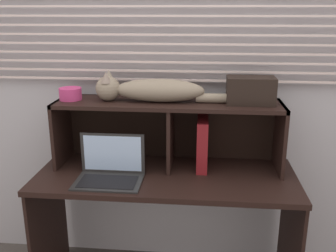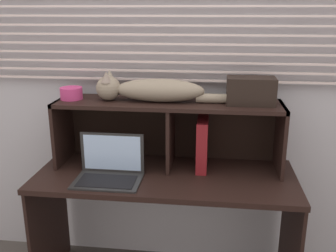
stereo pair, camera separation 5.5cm
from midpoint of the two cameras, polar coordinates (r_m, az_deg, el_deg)
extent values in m
cube|color=#BABCC3|center=(2.34, 1.30, 7.91)|extent=(4.40, 0.04, 2.50)
cube|color=silver|center=(2.29, 1.16, 6.88)|extent=(3.50, 0.02, 0.01)
cube|color=silver|center=(2.28, 1.17, 8.17)|extent=(3.50, 0.02, 0.01)
cube|color=silver|center=(2.28, 1.18, 9.47)|extent=(3.50, 0.02, 0.01)
cube|color=silver|center=(2.27, 1.19, 10.78)|extent=(3.50, 0.02, 0.01)
cube|color=silver|center=(2.26, 1.20, 12.10)|extent=(3.50, 0.02, 0.01)
cube|color=silver|center=(2.26, 1.21, 13.42)|extent=(3.50, 0.02, 0.01)
cube|color=silver|center=(2.26, 1.21, 14.74)|extent=(3.50, 0.02, 0.01)
cube|color=silver|center=(2.26, 1.22, 16.07)|extent=(3.50, 0.02, 0.01)
cube|color=silver|center=(2.26, 1.23, 17.40)|extent=(3.50, 0.02, 0.01)
cube|color=black|center=(2.17, 0.31, -7.50)|extent=(1.45, 0.59, 0.03)
cube|color=black|center=(2.52, -16.61, -13.99)|extent=(0.02, 0.53, 0.70)
cube|color=black|center=(2.38, 18.37, -16.06)|extent=(0.02, 0.53, 0.70)
cube|color=black|center=(2.16, 0.72, 3.33)|extent=(1.29, 0.31, 0.02)
cube|color=black|center=(2.36, -14.73, -0.62)|extent=(0.02, 0.31, 0.39)
cube|color=black|center=(2.24, 17.05, -1.80)|extent=(0.02, 0.31, 0.39)
cube|color=black|center=(2.21, 1.09, -1.53)|extent=(0.02, 0.30, 0.36)
cube|color=black|center=(2.36, 1.11, -0.11)|extent=(1.29, 0.01, 0.39)
ellipsoid|color=gray|center=(2.15, -0.53, 5.33)|extent=(0.50, 0.15, 0.13)
sphere|color=gray|center=(2.21, -8.15, 5.59)|extent=(0.14, 0.14, 0.14)
cone|color=gray|center=(2.16, -8.47, 7.22)|extent=(0.06, 0.06, 0.06)
cone|color=gray|center=(2.23, -7.99, 7.53)|extent=(0.06, 0.06, 0.06)
cylinder|color=gray|center=(2.14, 9.13, 4.03)|extent=(0.31, 0.05, 0.05)
cube|color=#272727|center=(2.09, -8.23, -8.12)|extent=(0.36, 0.24, 0.01)
cube|color=#272727|center=(2.14, -7.57, -3.96)|extent=(0.36, 0.01, 0.23)
cube|color=#ADD1F9|center=(2.14, -7.59, -4.00)|extent=(0.32, 0.00, 0.20)
cube|color=black|center=(2.07, -8.32, -8.10)|extent=(0.30, 0.17, 0.00)
cube|color=maroon|center=(2.22, 5.84, -2.55)|extent=(0.06, 0.25, 0.29)
cube|color=brown|center=(2.34, -8.78, -5.20)|extent=(0.18, 0.23, 0.02)
cube|color=#A28F83|center=(2.35, -9.03, -4.71)|extent=(0.18, 0.23, 0.02)
cylinder|color=#C63B79|center=(2.28, -13.51, 4.75)|extent=(0.13, 0.13, 0.07)
cube|color=black|center=(2.14, 12.93, 5.12)|extent=(0.26, 0.15, 0.15)
camera|label=1|loc=(0.03, -89.29, 0.22)|focal=40.98mm
camera|label=2|loc=(0.03, 90.71, -0.22)|focal=40.98mm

